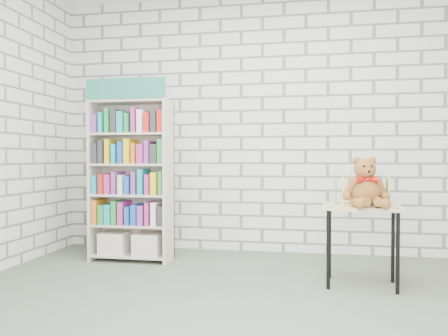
# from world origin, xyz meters

# --- Properties ---
(ground) EXTENTS (4.50, 4.50, 0.00)m
(ground) POSITION_xyz_m (0.00, 0.00, 0.00)
(ground) COLOR #535C4D
(ground) RESTS_ON ground
(room_shell) EXTENTS (4.52, 4.02, 2.81)m
(room_shell) POSITION_xyz_m (0.00, 0.00, 1.78)
(room_shell) COLOR silver
(room_shell) RESTS_ON ground
(bookshelf) EXTENTS (0.80, 0.31, 1.79)m
(bookshelf) POSITION_xyz_m (-1.25, 1.36, 0.82)
(bookshelf) COLOR beige
(bookshelf) RESTS_ON ground
(display_table) EXTENTS (0.63, 0.46, 0.64)m
(display_table) POSITION_xyz_m (0.90, 0.85, 0.55)
(display_table) COLOR #DFB886
(display_table) RESTS_ON ground
(table_books) EXTENTS (0.43, 0.22, 0.25)m
(table_books) POSITION_xyz_m (0.91, 0.94, 0.77)
(table_books) COLOR #28B09C
(table_books) RESTS_ON display_table
(teddy_bear) EXTENTS (0.36, 0.34, 0.39)m
(teddy_bear) POSITION_xyz_m (0.91, 0.75, 0.80)
(teddy_bear) COLOR brown
(teddy_bear) RESTS_ON display_table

